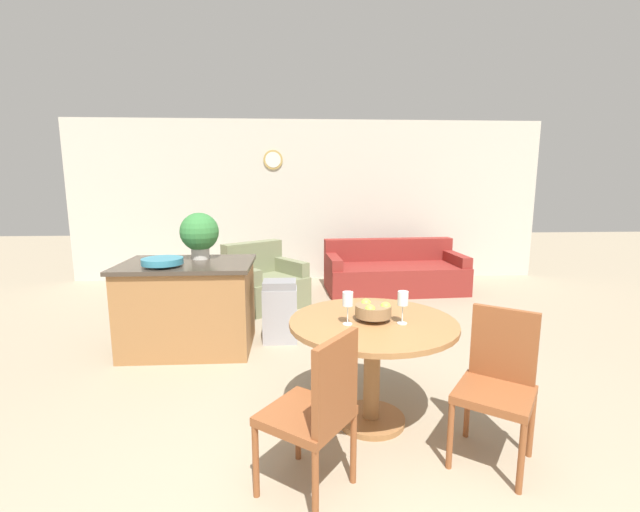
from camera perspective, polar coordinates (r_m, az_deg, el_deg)
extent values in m
cube|color=beige|center=(7.40, -1.62, 7.34)|extent=(8.00, 0.06, 2.70)
cylinder|color=tan|center=(7.36, -6.28, 12.64)|extent=(0.32, 0.02, 0.32)
cylinder|color=white|center=(7.35, -6.28, 12.64)|extent=(0.26, 0.01, 0.26)
cylinder|color=#9E6B3D|center=(3.27, 6.79, -20.78)|extent=(0.48, 0.48, 0.04)
cylinder|color=#9E6B3D|center=(3.10, 6.93, -15.07)|extent=(0.11, 0.11, 0.68)
cylinder|color=#9E6B3D|center=(2.97, 7.07, -8.83)|extent=(1.14, 1.14, 0.03)
cylinder|color=brown|center=(2.56, -8.57, -25.44)|extent=(0.04, 0.04, 0.42)
cylinder|color=brown|center=(2.81, -2.95, -21.84)|extent=(0.04, 0.04, 0.42)
cylinder|color=brown|center=(2.37, -0.63, -28.66)|extent=(0.04, 0.04, 0.42)
cylinder|color=brown|center=(2.63, 4.47, -24.22)|extent=(0.04, 0.04, 0.42)
cube|color=brown|center=(2.46, -1.95, -20.50)|extent=(0.59, 0.59, 0.05)
cube|color=brown|center=(2.25, 2.14, -16.29)|extent=(0.26, 0.33, 0.45)
cylinder|color=brown|center=(2.78, 25.26, -23.25)|extent=(0.04, 0.04, 0.42)
cylinder|color=brown|center=(2.83, 16.97, -21.95)|extent=(0.04, 0.04, 0.42)
cylinder|color=brown|center=(3.11, 26.34, -19.56)|extent=(0.04, 0.04, 0.42)
cylinder|color=brown|center=(3.16, 19.05, -18.53)|extent=(0.04, 0.04, 0.42)
cube|color=brown|center=(2.85, 22.22, -16.71)|extent=(0.59, 0.59, 0.05)
cube|color=brown|center=(2.93, 23.29, -10.72)|extent=(0.33, 0.26, 0.45)
cylinder|color=olive|center=(2.96, 7.09, -8.24)|extent=(0.09, 0.09, 0.03)
cylinder|color=olive|center=(2.94, 7.11, -7.24)|extent=(0.24, 0.24, 0.08)
sphere|color=#99C142|center=(2.93, 8.72, -6.79)|extent=(0.07, 0.07, 0.07)
sphere|color=#99C142|center=(3.00, 6.14, -6.39)|extent=(0.07, 0.07, 0.07)
sphere|color=#99C142|center=(2.86, 6.70, -7.20)|extent=(0.07, 0.07, 0.07)
cylinder|color=silver|center=(2.87, 3.69, -9.03)|extent=(0.06, 0.06, 0.01)
cylinder|color=silver|center=(2.85, 3.70, -7.81)|extent=(0.01, 0.01, 0.12)
cylinder|color=silver|center=(2.82, 3.73, -5.72)|extent=(0.07, 0.07, 0.09)
cylinder|color=silver|center=(2.93, 10.89, -8.80)|extent=(0.06, 0.06, 0.01)
cylinder|color=silver|center=(2.91, 10.93, -7.60)|extent=(0.01, 0.01, 0.12)
cylinder|color=silver|center=(2.88, 11.00, -5.55)|extent=(0.07, 0.07, 0.09)
cube|color=#9E6B3D|center=(4.54, -17.04, -6.61)|extent=(1.23, 0.83, 0.85)
cube|color=#42382D|center=(4.43, -17.33, -1.06)|extent=(1.29, 0.89, 0.04)
cylinder|color=teal|center=(4.28, -20.23, -1.18)|extent=(0.13, 0.13, 0.02)
cylinder|color=teal|center=(4.27, -20.27, -0.64)|extent=(0.38, 0.38, 0.06)
cylinder|color=beige|center=(4.58, -15.65, 0.47)|extent=(0.18, 0.18, 0.13)
sphere|color=#387F3D|center=(4.55, -15.78, 3.13)|extent=(0.39, 0.39, 0.39)
cube|color=#9E9EA3|center=(4.59, -5.34, -7.79)|extent=(0.36, 0.28, 0.58)
cube|color=gray|center=(4.50, -5.41, -3.78)|extent=(0.35, 0.27, 0.08)
cube|color=maroon|center=(6.72, 9.88, -2.88)|extent=(2.13, 1.10, 0.42)
cube|color=maroon|center=(7.02, 9.09, 0.89)|extent=(2.09, 0.33, 0.35)
cube|color=maroon|center=(6.50, 1.76, -2.46)|extent=(0.21, 0.92, 0.58)
cube|color=maroon|center=(7.04, 17.42, -1.96)|extent=(0.21, 0.92, 0.58)
cube|color=#7A7F5B|center=(5.91, -7.15, -4.69)|extent=(1.23, 1.22, 0.40)
cube|color=#7A7F5B|center=(6.10, -8.99, -0.22)|extent=(0.82, 0.69, 0.44)
cube|color=#7A7F5B|center=(5.69, -10.35, -4.31)|extent=(0.58, 0.70, 0.60)
cube|color=#7A7F5B|center=(6.10, -4.21, -3.21)|extent=(0.58, 0.70, 0.60)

